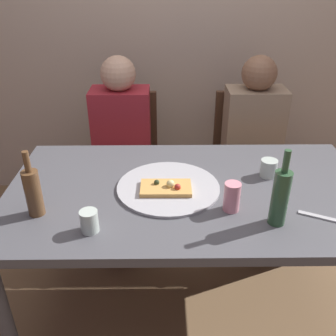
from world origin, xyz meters
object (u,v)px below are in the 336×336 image
at_px(pizza_slice_last, 166,187).
at_px(tumbler_far, 269,168).
at_px(wine_bottle, 33,191).
at_px(guest_in_sweater, 121,145).
at_px(beer_bottle, 280,196).
at_px(pizza_tray, 168,188).
at_px(chair_right, 248,152).
at_px(soda_can, 232,197).
at_px(dining_table, 189,203).
at_px(chair_left, 124,153).
at_px(guest_in_beanie, 255,145).
at_px(tumbler_near, 89,221).
at_px(table_knife, 328,219).

xyz_separation_m(pizza_slice_last, tumbler_far, (0.47, 0.14, 0.02)).
height_order(pizza_slice_last, wine_bottle, wine_bottle).
bearing_deg(guest_in_sweater, wine_bottle, 74.85).
bearing_deg(beer_bottle, wine_bottle, 175.73).
bearing_deg(pizza_slice_last, pizza_tray, 72.54).
relative_size(tumbler_far, chair_right, 0.09).
height_order(pizza_tray, soda_can, soda_can).
bearing_deg(soda_can, dining_table, 133.12).
height_order(chair_left, guest_in_sweater, guest_in_sweater).
height_order(beer_bottle, guest_in_sweater, guest_in_sweater).
bearing_deg(dining_table, beer_bottle, -38.76).
xyz_separation_m(pizza_tray, guest_in_sweater, (-0.29, 0.70, -0.12)).
bearing_deg(chair_right, dining_table, 61.90).
bearing_deg(guest_in_beanie, dining_table, 56.97).
relative_size(tumbler_near, chair_left, 0.10).
bearing_deg(wine_bottle, chair_right, 43.84).
bearing_deg(guest_in_beanie, soda_can, 70.89).
bearing_deg(chair_right, chair_left, 0.00).
xyz_separation_m(tumbler_near, guest_in_sweater, (0.01, 0.99, -0.16)).
distance_m(wine_bottle, tumbler_near, 0.26).
xyz_separation_m(dining_table, chair_left, (-0.38, 0.85, -0.17)).
distance_m(pizza_tray, pizza_slice_last, 0.03).
bearing_deg(tumbler_near, wine_bottle, 154.06).
distance_m(tumbler_near, guest_in_sweater, 1.00).
distance_m(pizza_tray, table_knife, 0.66).
xyz_separation_m(dining_table, beer_bottle, (0.31, -0.25, 0.20)).
distance_m(pizza_tray, chair_right, 1.04).
bearing_deg(soda_can, wine_bottle, -178.70).
distance_m(dining_table, table_knife, 0.58).
bearing_deg(guest_in_beanie, pizza_tray, 51.92).
xyz_separation_m(wine_bottle, tumbler_near, (0.23, -0.11, -0.06)).
distance_m(wine_bottle, chair_left, 1.11).
distance_m(wine_bottle, table_knife, 1.14).
bearing_deg(pizza_tray, tumbler_near, -135.41).
xyz_separation_m(pizza_tray, wine_bottle, (-0.52, -0.18, 0.10)).
height_order(tumbler_near, chair_right, chair_right).
distance_m(chair_left, guest_in_sweater, 0.20).
distance_m(tumbler_near, table_knife, 0.91).
bearing_deg(tumbler_far, guest_in_beanie, 82.14).
xyz_separation_m(tumbler_near, guest_in_beanie, (0.84, 0.99, -0.16)).
relative_size(dining_table, chair_left, 1.80).
height_order(table_knife, guest_in_beanie, guest_in_beanie).
xyz_separation_m(pizza_slice_last, wine_bottle, (-0.51, -0.15, 0.08)).
xyz_separation_m(pizza_tray, table_knife, (0.62, -0.23, -0.00)).
bearing_deg(guest_in_sweater, chair_left, -90.00).
xyz_separation_m(pizza_slice_last, table_knife, (0.62, -0.20, -0.02)).
bearing_deg(guest_in_beanie, guest_in_sweater, 0.00).
bearing_deg(wine_bottle, tumbler_far, 16.16).
bearing_deg(dining_table, soda_can, -46.88).
bearing_deg(beer_bottle, chair_left, 122.34).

